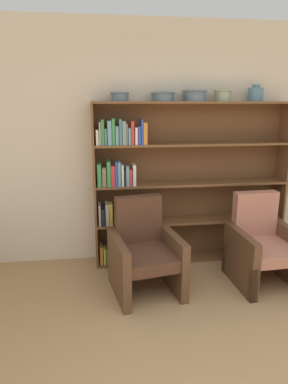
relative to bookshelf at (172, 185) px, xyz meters
The scene contains 9 objects.
wall_back 0.50m from the bookshelf, 45.77° to the left, with size 12.00×0.06×2.75m.
bookshelf is the anchor object (origin of this frame).
bowl_sage 1.16m from the bookshelf, behind, with size 0.21×0.21×0.10m.
bowl_slate 1.00m from the bookshelf, behind, with size 0.26×0.26×0.10m.
bowl_cream 1.03m from the bookshelf, ahead, with size 0.27×0.27×0.12m.
bowl_stoneware 1.15m from the bookshelf, ahead, with size 0.20×0.20×0.12m.
vase_tall 1.38m from the bookshelf, ahead, with size 0.17×0.17×0.18m.
armchair_leather 0.95m from the bookshelf, 122.35° to the right, with size 0.74×0.78×0.93m.
armchair_cushioned 1.20m from the bookshelf, 37.91° to the right, with size 0.67×0.71×0.93m.
Camera 1 is at (-1.01, -1.17, 1.86)m, focal length 32.00 mm.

